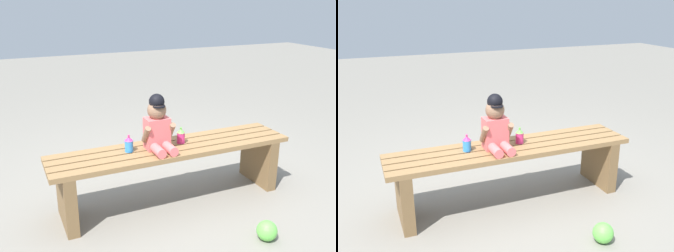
# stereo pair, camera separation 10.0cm
# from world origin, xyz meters

# --- Properties ---
(ground_plane) EXTENTS (16.00, 16.00, 0.00)m
(ground_plane) POSITION_xyz_m (0.00, 0.00, 0.00)
(ground_plane) COLOR gray
(park_bench) EXTENTS (1.82, 0.40, 0.45)m
(park_bench) POSITION_xyz_m (0.00, -0.00, 0.31)
(park_bench) COLOR olive
(park_bench) RESTS_ON ground_plane
(child_figure) EXTENTS (0.23, 0.27, 0.40)m
(child_figure) POSITION_xyz_m (-0.12, -0.01, 0.63)
(child_figure) COLOR #E56666
(child_figure) RESTS_ON park_bench
(sippy_cup_left) EXTENTS (0.06, 0.06, 0.12)m
(sippy_cup_left) POSITION_xyz_m (-0.32, 0.03, 0.51)
(sippy_cup_left) COLOR #338CE5
(sippy_cup_left) RESTS_ON park_bench
(sippy_cup_right) EXTENTS (0.06, 0.06, 0.12)m
(sippy_cup_right) POSITION_xyz_m (0.08, 0.03, 0.51)
(sippy_cup_right) COLOR #E5337F
(sippy_cup_right) RESTS_ON park_bench
(toy_ball) EXTENTS (0.13, 0.13, 0.13)m
(toy_ball) POSITION_xyz_m (0.34, -0.71, 0.07)
(toy_ball) COLOR #66CC4C
(toy_ball) RESTS_ON ground_plane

